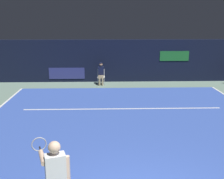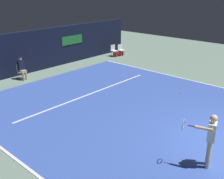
% 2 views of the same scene
% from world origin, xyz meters
% --- Properties ---
extents(ground_plane, '(34.47, 34.47, 0.00)m').
position_xyz_m(ground_plane, '(0.00, 4.84, 0.00)').
color(ground_plane, slate).
extents(court_surface, '(10.98, 11.67, 0.01)m').
position_xyz_m(court_surface, '(0.00, 4.84, 0.01)').
color(court_surface, '#3856B2').
rests_on(court_surface, ground).
extents(line_sideline_left, '(0.10, 11.67, 0.01)m').
position_xyz_m(line_sideline_left, '(5.44, 4.84, 0.01)').
color(line_sideline_left, white).
rests_on(line_sideline_left, court_surface).
extents(line_sideline_right, '(0.10, 11.67, 0.01)m').
position_xyz_m(line_sideline_right, '(-5.44, 4.84, 0.01)').
color(line_sideline_right, white).
rests_on(line_sideline_right, court_surface).
extents(line_service, '(8.56, 0.10, 0.01)m').
position_xyz_m(line_service, '(0.00, 6.88, 0.01)').
color(line_service, white).
rests_on(line_service, court_surface).
extents(back_wall, '(17.75, 0.33, 2.60)m').
position_xyz_m(back_wall, '(-0.00, 12.50, 1.30)').
color(back_wall, black).
rests_on(back_wall, ground).
extents(tennis_player, '(0.84, 0.92, 1.73)m').
position_xyz_m(tennis_player, '(-1.69, -0.05, 0.99)').
color(tennis_player, beige).
rests_on(tennis_player, ground).
extents(line_judge_on_chair, '(0.44, 0.53, 1.32)m').
position_xyz_m(line_judge_on_chair, '(-0.98, 11.57, 0.69)').
color(line_judge_on_chair, white).
rests_on(line_judge_on_chair, ground).
extents(courtside_chair_near, '(0.49, 0.47, 0.88)m').
position_xyz_m(courtside_chair_near, '(6.83, 11.33, 0.50)').
color(courtside_chair_near, white).
rests_on(courtside_chair_near, ground).
extents(courtside_chair_far, '(0.49, 0.47, 0.88)m').
position_xyz_m(courtside_chair_far, '(7.38, 11.07, 0.50)').
color(courtside_chair_far, white).
rests_on(courtside_chair_far, ground).
extents(tennis_ball, '(0.07, 0.07, 0.07)m').
position_xyz_m(tennis_ball, '(3.23, 3.55, 0.05)').
color(tennis_ball, '#CCE033').
rests_on(tennis_ball, court_surface).
extents(equipment_bag, '(0.87, 0.41, 0.32)m').
position_xyz_m(equipment_bag, '(7.14, 11.14, 0.16)').
color(equipment_bag, maroon).
rests_on(equipment_bag, ground).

